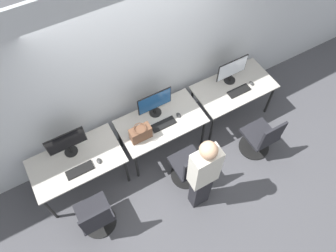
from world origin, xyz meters
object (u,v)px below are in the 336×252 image
(person_center, at_px, (203,174))
(keyboard_right, at_px, (239,91))
(mouse_center, at_px, (179,115))
(mouse_right, at_px, (252,83))
(keyboard_left, at_px, (80,170))
(monitor_center, at_px, (155,103))
(keyboard_center, at_px, (163,124))
(office_chair_left, at_px, (97,218))
(handbag, at_px, (141,133))
(monitor_left, at_px, (67,143))
(mouse_left, at_px, (99,161))
(office_chair_right, at_px, (261,139))
(office_chair_center, at_px, (189,168))
(monitor_right, at_px, (232,70))

(person_center, distance_m, keyboard_right, 1.62)
(mouse_center, height_order, mouse_right, same)
(keyboard_left, height_order, person_center, person_center)
(monitor_center, relative_size, keyboard_center, 1.43)
(office_chair_left, xyz_separation_m, handbag, (1.00, 0.61, 0.47))
(monitor_center, height_order, mouse_center, monitor_center)
(keyboard_left, xyz_separation_m, handbag, (0.93, 0.06, 0.11))
(monitor_center, xyz_separation_m, mouse_right, (1.57, -0.26, -0.23))
(monitor_left, xyz_separation_m, office_chair_left, (-0.07, -0.88, -0.60))
(monitor_left, height_order, keyboard_right, monitor_left)
(keyboard_left, distance_m, monitor_center, 1.37)
(office_chair_left, xyz_separation_m, mouse_center, (1.65, 0.67, 0.37))
(mouse_left, distance_m, office_chair_right, 2.43)
(office_chair_center, height_order, monitor_right, monitor_right)
(mouse_left, height_order, handbag, handbag)
(monitor_center, distance_m, office_chair_right, 1.73)
(monitor_left, bearing_deg, monitor_center, 0.28)
(office_chair_center, distance_m, handbag, 0.88)
(monitor_left, height_order, person_center, person_center)
(office_chair_center, bearing_deg, monitor_left, 147.81)
(monitor_left, distance_m, keyboard_left, 0.40)
(mouse_left, bearing_deg, keyboard_right, 1.18)
(person_center, height_order, keyboard_right, person_center)
(mouse_right, bearing_deg, handbag, -179.56)
(mouse_left, height_order, keyboard_center, mouse_left)
(office_chair_left, relative_size, keyboard_center, 2.39)
(office_chair_center, bearing_deg, mouse_right, 22.42)
(keyboard_right, xyz_separation_m, mouse_right, (0.26, 0.02, 0.01))
(monitor_left, height_order, office_chair_center, monitor_left)
(office_chair_right, bearing_deg, keyboard_left, 165.49)
(office_chair_left, distance_m, monitor_center, 1.74)
(office_chair_center, relative_size, office_chair_right, 1.00)
(monitor_left, bearing_deg, office_chair_left, -94.52)
(person_center, bearing_deg, mouse_center, 76.21)
(office_chair_center, distance_m, mouse_right, 1.66)
(monitor_center, distance_m, person_center, 1.24)
(mouse_left, height_order, person_center, person_center)
(mouse_left, relative_size, mouse_center, 1.00)
(mouse_left, bearing_deg, keyboard_left, 179.75)
(monitor_center, bearing_deg, office_chair_center, -85.19)
(office_chair_left, relative_size, office_chair_center, 1.00)
(keyboard_right, distance_m, handbag, 1.69)
(mouse_left, xyz_separation_m, mouse_center, (1.30, 0.12, 0.00))
(mouse_center, relative_size, office_chair_right, 0.10)
(monitor_left, relative_size, monitor_right, 1.00)
(office_chair_left, bearing_deg, office_chair_right, -2.37)
(mouse_left, relative_size, handbag, 0.30)
(mouse_center, distance_m, mouse_right, 1.30)
(office_chair_center, xyz_separation_m, keyboard_right, (1.23, 0.59, 0.36))
(mouse_center, height_order, keyboard_right, mouse_center)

